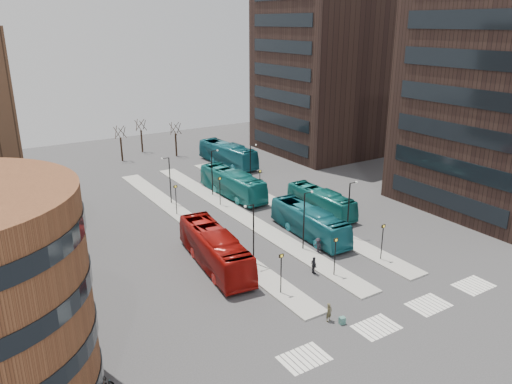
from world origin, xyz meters
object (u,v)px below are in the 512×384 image
commuter_b (314,265)px  commuter_a (216,263)px  traveller (329,312)px  commuter_c (318,245)px  suitcase (342,321)px  teal_bus_d (228,154)px  teal_bus_c (321,201)px  teal_bus_b (232,183)px  red_bus (215,249)px  teal_bus_a (309,222)px

commuter_b → commuter_a: bearing=66.6°
traveller → commuter_c: bearing=42.5°
suitcase → commuter_b: (3.24, 7.61, 0.56)m
teal_bus_d → commuter_c: teal_bus_d is taller
teal_bus_c → commuter_b: (-10.58, -11.91, -0.64)m
teal_bus_c → traveller: (-14.46, -18.66, -0.70)m
teal_bus_b → red_bus: bearing=-127.0°
suitcase → teal_bus_d: 47.00m
traveller → commuter_a: 12.57m
teal_bus_d → commuter_a: bearing=-126.9°
teal_bus_b → traveller: size_ratio=8.08×
suitcase → teal_bus_a: size_ratio=0.05×
red_bus → teal_bus_d: bearing=65.5°
traveller → commuter_a: (-3.60, 12.04, 0.07)m
teal_bus_c → teal_bus_d: bearing=87.0°
suitcase → teal_bus_b: 31.79m
teal_bus_a → teal_bus_b: size_ratio=0.93×
teal_bus_c → teal_bus_b: bearing=117.4°
teal_bus_a → red_bus: bearing=-173.8°
red_bus → commuter_b: red_bus is taller
teal_bus_a → commuter_c: (-1.81, -3.75, -0.84)m
teal_bus_a → commuter_a: 12.66m
suitcase → red_bus: bearing=113.8°
teal_bus_a → commuter_c: 4.25m
suitcase → red_bus: (-3.74, 13.95, 1.51)m
red_bus → commuter_a: red_bus is taller
commuter_c → red_bus: bearing=-106.4°
teal_bus_c → teal_bus_d: size_ratio=0.83×
red_bus → teal_bus_c: size_ratio=1.21×
teal_bus_a → teal_bus_d: 30.55m
suitcase → teal_bus_d: teal_bus_d is taller
teal_bus_a → teal_bus_d: bearing=80.1°
teal_bus_d → commuter_c: 34.63m
teal_bus_c → commuter_b: size_ratio=6.31×
suitcase → commuter_c: commuter_c is taller
commuter_b → teal_bus_a: bearing=-23.3°
suitcase → traveller: bearing=135.1°
commuter_a → commuter_c: commuter_a is taller
teal_bus_b → commuter_b: (-4.56, -23.17, -0.91)m
suitcase → traveller: (-0.63, 0.86, 0.49)m
traveller → teal_bus_b: bearing=61.8°
teal_bus_a → teal_bus_c: size_ratio=1.09×
teal_bus_b → commuter_b: size_ratio=7.45×
red_bus → traveller: red_bus is taller
suitcase → teal_bus_d: size_ratio=0.04×
commuter_c → teal_bus_c: bearing=139.0°
red_bus → commuter_b: (6.98, -6.34, -0.95)m
traveller → commuter_b: 7.78m
teal_bus_a → traveller: (-8.90, -13.88, -0.84)m
teal_bus_c → commuter_c: bearing=-131.5°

